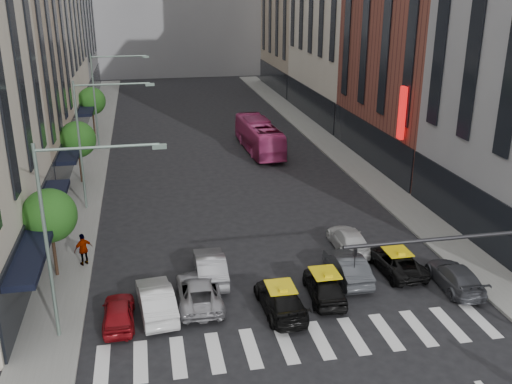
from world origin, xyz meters
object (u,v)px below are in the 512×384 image
streetlamp_far (104,89)px  car_white_front (156,300)px  bus (259,136)px  streetlamp_mid (93,128)px  car_red (119,312)px  pedestrian_far (84,249)px  taxi_left (280,299)px  taxi_center (324,286)px  streetlamp_near (67,216)px

streetlamp_far → car_white_front: 31.40m
streetlamp_far → bus: 15.27m
streetlamp_far → bus: size_ratio=0.84×
streetlamp_mid → car_red: 16.34m
streetlamp_mid → pedestrian_far: streetlamp_mid is taller
streetlamp_mid → bus: (14.17, 12.44, -4.42)m
car_red → taxi_left: size_ratio=0.79×
streetlamp_far → car_white_front: streetlamp_far is taller
car_white_front → taxi_left: bearing=164.3°
car_white_front → taxi_center: bearing=172.5°
taxi_left → taxi_center: bearing=-164.7°
car_red → taxi_left: bearing=176.7°
taxi_center → bus: (2.23, 27.43, 0.78)m
taxi_left → pedestrian_far: (-9.80, 6.78, 0.42)m
car_white_front → pedestrian_far: pedestrian_far is taller
streetlamp_near → car_white_front: size_ratio=1.98×
streetlamp_near → streetlamp_far: 32.00m
streetlamp_near → taxi_center: streetlamp_near is taller
car_white_front → streetlamp_mid: bearing=-82.8°
taxi_left → pedestrian_far: bearing=-37.2°
bus → streetlamp_near: bearing=61.3°
streetlamp_mid → taxi_center: streetlamp_mid is taller
streetlamp_mid → taxi_left: (9.44, -15.80, -5.24)m
car_red → car_white_front: car_white_front is taller
streetlamp_mid → pedestrian_far: 10.24m
car_white_front → taxi_center: (8.47, -0.22, -0.04)m
taxi_center → pedestrian_far: (-12.30, 5.97, 0.39)m
taxi_center → pedestrian_far: pedestrian_far is taller
taxi_left → taxi_center: size_ratio=1.11×
streetlamp_mid → streetlamp_far: (0.00, 16.00, 0.00)m
bus → car_white_front: bearing=66.4°
pedestrian_far → streetlamp_mid: bearing=-123.1°
streetlamp_mid → car_white_front: (3.47, -14.78, -5.16)m
streetlamp_near → pedestrian_far: 8.48m
bus → taxi_left: bearing=78.3°
streetlamp_mid → bus: streetlamp_mid is taller
car_red → car_white_front: bearing=-161.5°
streetlamp_mid → car_white_front: size_ratio=1.98×
car_white_front → bus: bearing=-117.4°
streetlamp_near → car_red: (1.70, 0.63, -5.28)m
streetlamp_mid → pedestrian_far: (-0.36, -9.03, -4.81)m
taxi_center → pedestrian_far: size_ratio=2.20×
streetlamp_near → taxi_left: bearing=1.2°
car_red → streetlamp_far: bearing=-87.0°
car_red → car_white_front: (1.78, 0.60, 0.12)m
taxi_left → pedestrian_far: pedestrian_far is taller
car_red → taxi_center: (10.25, 0.38, 0.08)m
streetlamp_mid → car_red: bearing=-83.7°
streetlamp_near → car_red: size_ratio=2.46×
car_red → taxi_center: taxi_center is taller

